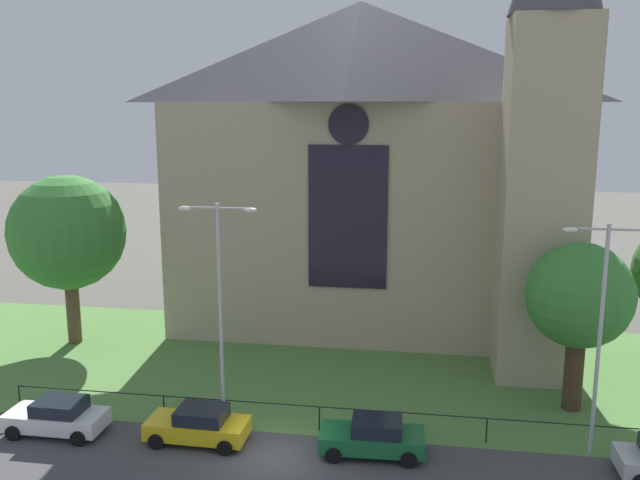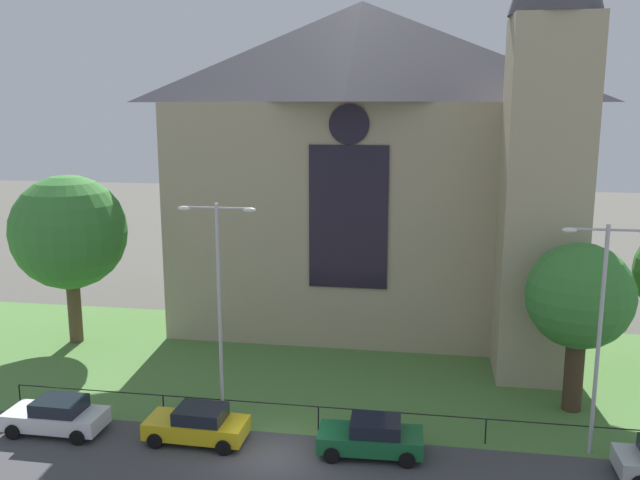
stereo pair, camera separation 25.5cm
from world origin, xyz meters
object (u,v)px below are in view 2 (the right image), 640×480
Objects in this scene: streetlamp_near at (219,290)px; tree_right_near at (580,298)px; tree_left_far at (69,233)px; parked_car_yellow at (198,424)px; church_building at (372,163)px; parked_car_green at (372,437)px; streetlamp_far at (601,314)px; parked_car_white at (57,416)px.

tree_right_near is at bearing 14.77° from streetlamp_near.
tree_left_far is 2.35× the size of parked_car_yellow.
church_building is 16.87m from streetlamp_near.
streetlamp_near reaches higher than parked_car_green.
streetlamp_far is at bearing -0.00° from streetlamp_near.
parked_car_white is at bearing -124.20° from church_building.
parked_car_white is at bearing 3.18° from parked_car_yellow.
tree_right_near reaches higher than parked_car_white.
parked_car_green is (6.70, -1.52, -5.37)m from streetlamp_near.
parked_car_yellow is at bearing -174.13° from streetlamp_far.
tree_left_far is at bearing -64.62° from parked_car_white.
parked_car_yellow is at bearing -177.81° from parked_car_white.
streetlamp_far is 10.22m from parked_car_green.
parked_car_yellow is at bearing -160.37° from tree_right_near.
tree_left_far is at bearing -31.61° from parked_car_green.
tree_right_near is at bearing 89.30° from streetlamp_far.
tree_right_near is 17.63m from parked_car_yellow.
streetlamp_far is at bearing -90.70° from tree_right_near.
streetlamp_near is at bearing -15.12° from parked_car_green.
tree_right_near is 1.84× the size of parked_car_green.
parked_car_white is (-11.83, -17.41, -9.53)m from church_building.
parked_car_green is at bearing -29.24° from tree_left_far.
streetlamp_far reaches higher than parked_car_green.
tree_right_near is 0.80× the size of streetlamp_near.
tree_right_near is 11.37m from parked_car_green.
parked_car_white is (-22.22, -1.85, -5.13)m from streetlamp_far.
tree_right_near reaches higher than parked_car_green.
tree_right_near is at bearing -47.74° from church_building.
streetlamp_far is at bearing -172.51° from parked_car_green.
tree_right_near is 27.74m from tree_left_far.
parked_car_green is (7.27, 0.13, 0.00)m from parked_car_yellow.
parked_car_green is (-8.76, -5.59, -4.63)m from tree_right_near.
streetlamp_far is (10.38, -15.56, -4.40)m from church_building.
streetlamp_far is at bearing -172.90° from parked_car_yellow.
church_building reaches higher than streetlamp_far.
streetlamp_far is (15.41, -0.00, -0.24)m from streetlamp_near.
streetlamp_near is at bearing -165.23° from tree_right_near.
parked_car_green is (18.54, -10.38, -5.85)m from tree_left_far.
parked_car_white and parked_car_yellow have the same top height.
tree_left_far is 1.01× the size of streetlamp_near.
parked_car_yellow is (-5.59, -17.20, -9.53)m from church_building.
church_building is 23.11m from parked_car_white.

